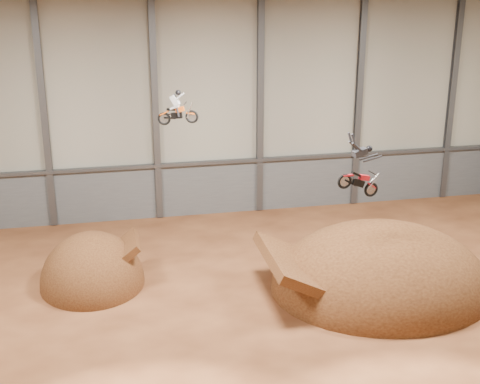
% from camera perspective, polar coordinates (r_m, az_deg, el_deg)
% --- Properties ---
extents(floor, '(40.00, 40.00, 0.00)m').
position_cam_1_polar(floor, '(31.19, 1.94, -11.34)').
color(floor, '#542A16').
rests_on(floor, ground).
extents(back_wall, '(40.00, 0.10, 14.00)m').
position_cam_1_polar(back_wall, '(42.56, -2.74, 7.08)').
color(back_wall, '#A09E8E').
rests_on(back_wall, ground).
extents(ceiling, '(40.00, 40.00, 0.00)m').
position_cam_1_polar(ceiling, '(27.00, 2.28, 15.27)').
color(ceiling, black).
rests_on(ceiling, back_wall).
extents(lower_band_back, '(39.80, 0.18, 3.50)m').
position_cam_1_polar(lower_band_back, '(43.84, -2.61, 0.32)').
color(lower_band_back, '#595D61').
rests_on(lower_band_back, ground).
extents(steel_rail, '(39.80, 0.35, 0.20)m').
position_cam_1_polar(steel_rail, '(43.16, -2.62, 2.53)').
color(steel_rail, '#47494F').
rests_on(steel_rail, lower_band_back).
extents(steel_column_1, '(0.40, 0.36, 13.90)m').
position_cam_1_polar(steel_column_1, '(42.01, -16.37, 6.18)').
color(steel_column_1, '#47494F').
rests_on(steel_column_1, ground).
extents(steel_column_2, '(0.40, 0.36, 13.90)m').
position_cam_1_polar(steel_column_2, '(41.98, -7.22, 6.79)').
color(steel_column_2, '#47494F').
rests_on(steel_column_2, ground).
extents(steel_column_3, '(0.40, 0.36, 13.90)m').
position_cam_1_polar(steel_column_3, '(43.00, 1.72, 7.22)').
color(steel_column_3, '#47494F').
rests_on(steel_column_3, ground).
extents(steel_column_4, '(0.40, 0.36, 13.90)m').
position_cam_1_polar(steel_column_4, '(45.00, 10.08, 7.46)').
color(steel_column_4, '#47494F').
rests_on(steel_column_4, ground).
extents(steel_column_5, '(0.40, 0.36, 13.90)m').
position_cam_1_polar(steel_column_5, '(47.85, 17.59, 7.55)').
color(steel_column_5, '#47494F').
rests_on(steel_column_5, ground).
extents(takeoff_ramp, '(5.34, 6.16, 5.34)m').
position_cam_1_polar(takeoff_ramp, '(35.79, -12.44, -7.61)').
color(takeoff_ramp, '#3B1E0E').
rests_on(takeoff_ramp, ground).
extents(landing_ramp, '(11.27, 9.97, 6.50)m').
position_cam_1_polar(landing_ramp, '(35.28, 11.83, -7.97)').
color(landing_ramp, '#3B1E0E').
rests_on(landing_ramp, ground).
extents(fmx_rider_a, '(2.27, 1.37, 1.97)m').
position_cam_1_polar(fmx_rider_a, '(32.31, -5.29, 7.34)').
color(fmx_rider_a, orange).
extents(fmx_rider_b, '(3.82, 1.39, 3.49)m').
position_cam_1_polar(fmx_rider_b, '(31.48, 9.93, 2.18)').
color(fmx_rider_b, red).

